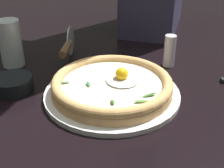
# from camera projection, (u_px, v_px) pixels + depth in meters

# --- Properties ---
(ground_plane) EXTENTS (2.40, 2.40, 0.03)m
(ground_plane) POSITION_uv_depth(u_px,v_px,m) (119.00, 103.00, 0.73)
(ground_plane) COLOR black
(ground_plane) RESTS_ON ground
(pizza_plate) EXTENTS (0.32, 0.32, 0.01)m
(pizza_plate) POSITION_uv_depth(u_px,v_px,m) (112.00, 93.00, 0.72)
(pizza_plate) COLOR white
(pizza_plate) RESTS_ON ground
(pizza) EXTENTS (0.29, 0.29, 0.05)m
(pizza) POSITION_uv_depth(u_px,v_px,m) (112.00, 85.00, 0.71)
(pizza) COLOR #E3AA69
(pizza) RESTS_ON pizza_plate
(side_bowl) EXTENTS (0.10, 0.10, 0.04)m
(side_bowl) POSITION_uv_depth(u_px,v_px,m) (13.00, 84.00, 0.74)
(side_bowl) COLOR black
(side_bowl) RESTS_ON ground
(pizza_cutter) EXTENTS (0.15, 0.03, 0.09)m
(pizza_cutter) POSITION_uv_depth(u_px,v_px,m) (68.00, 46.00, 0.89)
(pizza_cutter) COLOR silver
(pizza_cutter) RESTS_ON ground
(drinking_glass) EXTENTS (0.06, 0.06, 0.13)m
(drinking_glass) POSITION_uv_depth(u_px,v_px,m) (11.00, 46.00, 0.85)
(drinking_glass) COLOR silver
(drinking_glass) RESTS_ON ground
(pepper_shaker) EXTENTS (0.03, 0.03, 0.09)m
(pepper_shaker) POSITION_uv_depth(u_px,v_px,m) (170.00, 51.00, 0.85)
(pepper_shaker) COLOR silver
(pepper_shaker) RESTS_ON ground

